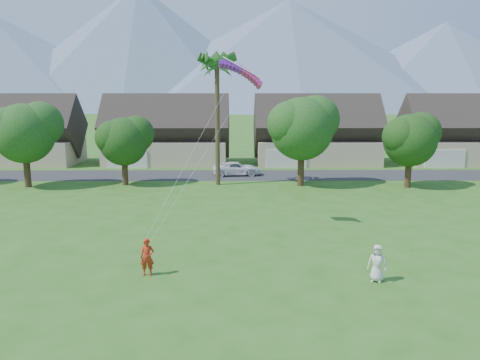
{
  "coord_description": "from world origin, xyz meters",
  "views": [
    {
      "loc": [
        -0.22,
        -16.3,
        8.55
      ],
      "look_at": [
        0.0,
        10.0,
        3.8
      ],
      "focal_mm": 35.0,
      "sensor_mm": 36.0,
      "label": 1
    }
  ],
  "objects_px": {
    "kite_flyer": "(147,257)",
    "parafoil_kite": "(242,71)",
    "watcher": "(377,263)",
    "parked_car": "(237,169)"
  },
  "relations": [
    {
      "from": "watcher",
      "to": "parafoil_kite",
      "type": "bearing_deg",
      "value": 149.74
    },
    {
      "from": "watcher",
      "to": "parafoil_kite",
      "type": "distance_m",
      "value": 14.13
    },
    {
      "from": "watcher",
      "to": "parafoil_kite",
      "type": "xyz_separation_m",
      "value": [
        -6.18,
        8.81,
        9.16
      ]
    },
    {
      "from": "parafoil_kite",
      "to": "parked_car",
      "type": "bearing_deg",
      "value": 93.44
    },
    {
      "from": "kite_flyer",
      "to": "parafoil_kite",
      "type": "distance_m",
      "value": 13.0
    },
    {
      "from": "watcher",
      "to": "parked_car",
      "type": "xyz_separation_m",
      "value": [
        -6.48,
        29.67,
        -0.16
      ]
    },
    {
      "from": "kite_flyer",
      "to": "watcher",
      "type": "distance_m",
      "value": 10.87
    },
    {
      "from": "parked_car",
      "to": "parafoil_kite",
      "type": "relative_size",
      "value": 1.76
    },
    {
      "from": "kite_flyer",
      "to": "parked_car",
      "type": "distance_m",
      "value": 29.18
    },
    {
      "from": "parked_car",
      "to": "parafoil_kite",
      "type": "height_order",
      "value": "parafoil_kite"
    }
  ]
}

